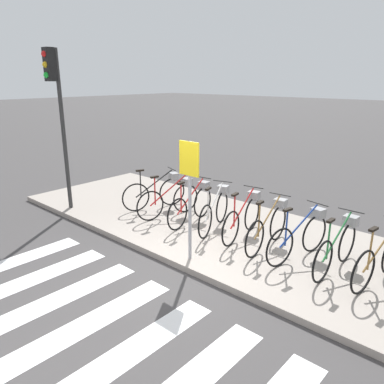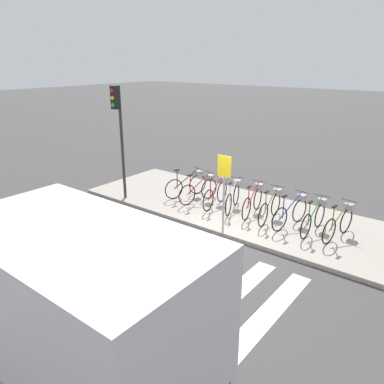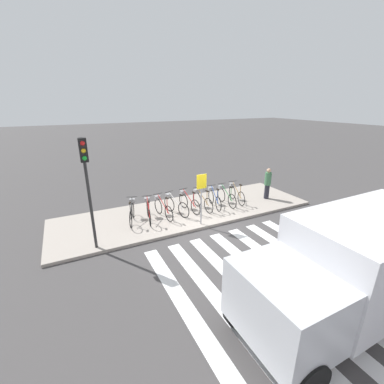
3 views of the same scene
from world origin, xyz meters
name	(u,v)px [view 3 (image 3 of 3)]	position (x,y,z in m)	size (l,w,h in m)	color
ground_plane	(207,229)	(0.00, 0.00, 0.00)	(120.00, 120.00, 0.00)	#423F3F
sidewalk	(188,211)	(0.00, 1.88, 0.06)	(12.31, 3.76, 0.12)	#9E9389
road_crosswalk	(291,299)	(0.00, -4.60, 0.00)	(5.85, 8.00, 0.01)	silver
parked_bicycle_0	(132,212)	(-2.69, 1.87, 0.58)	(0.69, 1.66, 1.07)	black
parked_bicycle_1	(148,210)	(-2.01, 1.69, 0.58)	(0.54, 1.71, 1.07)	black
parked_bicycle_2	(162,207)	(-1.34, 1.72, 0.58)	(0.46, 1.74, 1.07)	black
parked_bicycle_3	(175,205)	(-0.71, 1.78, 0.58)	(0.65, 1.68, 1.07)	black
parked_bicycle_4	(188,202)	(0.01, 1.84, 0.58)	(0.46, 1.73, 1.07)	black
parked_bicycle_5	(202,200)	(0.68, 1.74, 0.58)	(0.46, 1.74, 1.07)	black
parked_bicycle_6	(214,198)	(1.37, 1.72, 0.58)	(0.50, 1.72, 1.07)	black
parked_bicycle_7	(226,196)	(2.06, 1.72, 0.58)	(0.46, 1.75, 1.07)	black
parked_bicycle_8	(236,193)	(2.75, 1.80, 0.58)	(0.46, 1.73, 1.07)	black
truck	(355,264)	(0.72, -5.61, 1.52)	(5.57, 2.14, 2.66)	black
pedestrian	(268,183)	(4.52, 1.44, 1.00)	(0.34, 0.34, 1.67)	#23232D
traffic_light	(86,173)	(-4.40, 0.24, 2.92)	(0.24, 0.40, 3.92)	#2D2D2D
sign_post	(201,191)	(-0.13, 0.29, 1.63)	(0.44, 0.07, 2.21)	#99999E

